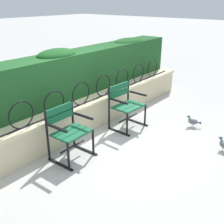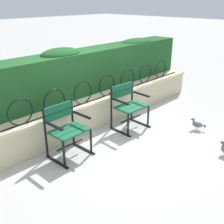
% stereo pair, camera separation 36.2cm
% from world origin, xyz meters
% --- Properties ---
extents(ground_plane, '(60.00, 60.00, 0.00)m').
position_xyz_m(ground_plane, '(0.00, 0.00, 0.00)').
color(ground_plane, '#B7B5AF').
extents(stone_wall, '(6.47, 0.41, 0.56)m').
position_xyz_m(stone_wall, '(0.00, 0.77, 0.29)').
color(stone_wall, beige).
rests_on(stone_wall, ground).
extents(iron_arch_fence, '(5.95, 0.02, 0.42)m').
position_xyz_m(iron_arch_fence, '(-0.09, 0.70, 0.75)').
color(iron_arch_fence, black).
rests_on(iron_arch_fence, stone_wall).
extents(hedge_row, '(6.34, 0.58, 0.94)m').
position_xyz_m(hedge_row, '(-0.01, 1.24, 1.01)').
color(hedge_row, '#1E5123').
rests_on(hedge_row, stone_wall).
extents(park_chair_left, '(0.59, 0.53, 0.83)m').
position_xyz_m(park_chair_left, '(-0.81, 0.30, 0.46)').
color(park_chair_left, '#145B38').
rests_on(park_chair_left, ground).
extents(park_chair_right, '(0.63, 0.55, 0.85)m').
position_xyz_m(park_chair_right, '(0.63, 0.26, 0.46)').
color(park_chair_right, '#145B38').
rests_on(park_chair_right, ground).
extents(pigeon_far_side, '(0.15, 0.29, 0.22)m').
position_xyz_m(pigeon_far_side, '(1.44, -0.79, 0.11)').
color(pigeon_far_side, slate).
rests_on(pigeon_far_side, ground).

